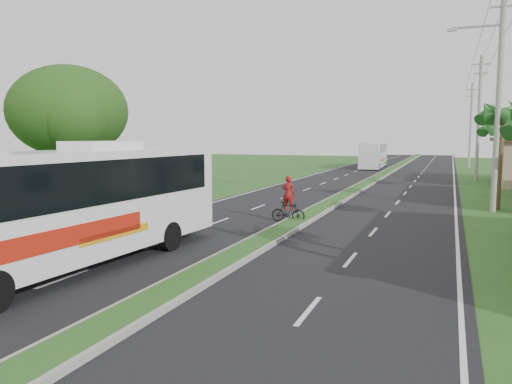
% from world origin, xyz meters
% --- Properties ---
extents(ground, '(180.00, 180.00, 0.00)m').
position_xyz_m(ground, '(0.00, 0.00, 0.00)').
color(ground, '#2B541F').
rests_on(ground, ground).
extents(road_asphalt, '(14.00, 160.00, 0.02)m').
position_xyz_m(road_asphalt, '(0.00, 20.00, 0.01)').
color(road_asphalt, black).
rests_on(road_asphalt, ground).
extents(median_strip, '(1.20, 160.00, 0.18)m').
position_xyz_m(median_strip, '(0.00, 20.00, 0.10)').
color(median_strip, gray).
rests_on(median_strip, ground).
extents(lane_edge_left, '(0.12, 160.00, 0.01)m').
position_xyz_m(lane_edge_left, '(-6.70, 20.00, 0.00)').
color(lane_edge_left, silver).
rests_on(lane_edge_left, ground).
extents(lane_edge_right, '(0.12, 160.00, 0.01)m').
position_xyz_m(lane_edge_right, '(6.70, 20.00, 0.00)').
color(lane_edge_right, silver).
rests_on(lane_edge_right, ground).
extents(palm_verge_c, '(2.40, 2.40, 5.85)m').
position_xyz_m(palm_verge_c, '(8.80, 19.00, 5.12)').
color(palm_verge_c, '#473321').
rests_on(palm_verge_c, ground).
extents(palm_verge_d, '(2.40, 2.40, 5.25)m').
position_xyz_m(palm_verge_d, '(9.30, 28.00, 4.55)').
color(palm_verge_d, '#473321').
rests_on(palm_verge_d, ground).
extents(shade_tree, '(6.30, 6.00, 7.54)m').
position_xyz_m(shade_tree, '(-12.11, 10.02, 5.03)').
color(shade_tree, '#473321').
rests_on(shade_tree, ground).
extents(utility_pole_b, '(3.20, 0.28, 12.00)m').
position_xyz_m(utility_pole_b, '(8.47, 18.00, 6.26)').
color(utility_pole_b, gray).
rests_on(utility_pole_b, ground).
extents(utility_pole_c, '(1.60, 0.28, 11.00)m').
position_xyz_m(utility_pole_c, '(8.50, 38.00, 5.67)').
color(utility_pole_c, gray).
rests_on(utility_pole_c, ground).
extents(utility_pole_d, '(1.60, 0.28, 10.50)m').
position_xyz_m(utility_pole_d, '(8.50, 58.00, 5.42)').
color(utility_pole_d, gray).
rests_on(utility_pole_d, ground).
extents(coach_bus_main, '(3.15, 11.83, 3.78)m').
position_xyz_m(coach_bus_main, '(-3.84, 1.07, 2.08)').
color(coach_bus_main, white).
rests_on(coach_bus_main, ground).
extents(coach_bus_far, '(2.69, 10.77, 3.12)m').
position_xyz_m(coach_bus_far, '(-2.63, 52.63, 1.77)').
color(coach_bus_far, silver).
rests_on(coach_bus_far, ground).
extents(motorcyclist, '(1.58, 0.50, 2.15)m').
position_xyz_m(motorcyclist, '(-0.48, 10.98, 0.78)').
color(motorcyclist, black).
rests_on(motorcyclist, ground).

